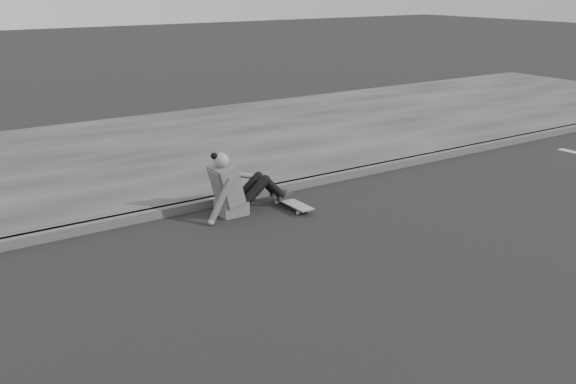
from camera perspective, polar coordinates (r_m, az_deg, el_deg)
name	(u,v)px	position (r m, az deg, el deg)	size (l,w,h in m)	color
ground	(461,232)	(8.25, 15.16, -3.42)	(80.00, 80.00, 0.00)	black
curb	(334,177)	(9.99, 4.10, 1.35)	(24.00, 0.16, 0.12)	#474747
sidewalk	(238,139)	(12.42, -4.49, 4.70)	(24.00, 6.00, 0.12)	#393939
skateboard	(292,203)	(8.75, 0.35, -0.99)	(0.20, 0.78, 0.09)	#A5A6A0
seated_woman	(236,188)	(8.50, -4.69, 0.40)	(1.38, 0.46, 0.88)	#565659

